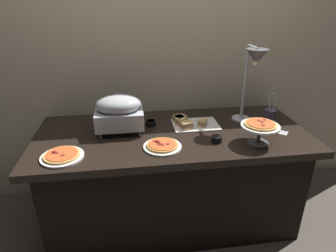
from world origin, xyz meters
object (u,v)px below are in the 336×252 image
pizza_plate_center (62,156)px  serving_spatula (285,131)px  pizza_plate_raised_stand (260,127)px  heat_lamp (254,65)px  pizza_plate_front (162,146)px  sandwich_platter (189,123)px  utensil_holder (270,116)px  sauce_cup_far (217,139)px  sauce_cup_near (151,123)px  chafing_dish (119,111)px

pizza_plate_center → serving_spatula: 1.50m
pizza_plate_raised_stand → pizza_plate_center: bearing=-179.6°
heat_lamp → pizza_plate_front: (-0.66, -0.25, -0.43)m
pizza_plate_center → sandwich_platter: bearing=22.4°
pizza_plate_raised_stand → utensil_holder: size_ratio=1.06×
pizza_plate_front → serving_spatula: 0.90m
pizza_plate_front → sauce_cup_far: (0.36, 0.03, 0.01)m
pizza_plate_center → sauce_cup_near: (0.56, 0.39, 0.01)m
pizza_plate_center → sandwich_platter: (0.84, 0.35, 0.01)m
pizza_plate_center → sandwich_platter: sandwich_platter is taller
sandwich_platter → heat_lamp: bearing=-7.3°
pizza_plate_center → utensil_holder: size_ratio=1.09×
sauce_cup_far → utensil_holder: (0.48, 0.24, 0.04)m
pizza_plate_center → sandwich_platter: size_ratio=0.76×
heat_lamp → pizza_plate_raised_stand: size_ratio=2.32×
heat_lamp → utensil_holder: bearing=4.7°
pizza_plate_center → heat_lamp: bearing=13.1°
heat_lamp → pizza_plate_center: bearing=-166.9°
utensil_holder → sauce_cup_near: bearing=174.9°
serving_spatula → chafing_dish: bearing=171.7°
chafing_dish → serving_spatula: (1.15, -0.17, -0.15)m
pizza_plate_front → utensil_holder: utensil_holder is taller
heat_lamp → pizza_plate_front: heat_lamp is taller
heat_lamp → sauce_cup_near: heat_lamp is taller
sandwich_platter → pizza_plate_raised_stand: bearing=-41.4°
sandwich_platter → sauce_cup_far: 0.31m
pizza_plate_raised_stand → pizza_plate_front: bearing=177.2°
utensil_holder → serving_spatula: bearing=-72.6°
pizza_plate_front → pizza_plate_raised_stand: pizza_plate_raised_stand is taller
pizza_plate_front → sandwich_platter: 0.39m
chafing_dish → pizza_plate_center: (-0.34, -0.32, -0.14)m
chafing_dish → sandwich_platter: bearing=2.6°
pizza_plate_center → utensil_holder: 1.48m
sandwich_platter → serving_spatula: sandwich_platter is taller
sauce_cup_far → serving_spatula: 0.53m
serving_spatula → pizza_plate_front: bearing=-172.4°
pizza_plate_front → sauce_cup_far: 0.36m
sauce_cup_near → pizza_plate_front: bearing=-83.2°
chafing_dish → serving_spatula: size_ratio=2.15×
pizza_plate_raised_stand → utensil_holder: (0.22, 0.30, -0.06)m
sauce_cup_near → serving_spatula: (0.93, -0.23, -0.02)m
pizza_plate_raised_stand → heat_lamp: bearing=82.6°
pizza_plate_center → utensil_holder: (1.44, 0.31, 0.05)m
sauce_cup_near → sauce_cup_far: size_ratio=1.00×
heat_lamp → sauce_cup_far: bearing=-142.5°
pizza_plate_front → utensil_holder: (0.84, 0.27, 0.05)m
pizza_plate_center → pizza_plate_raised_stand: bearing=0.4°
sauce_cup_near → utensil_holder: size_ratio=0.31×
sandwich_platter → serving_spatula: 0.68m
utensil_holder → sauce_cup_far: bearing=-153.1°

